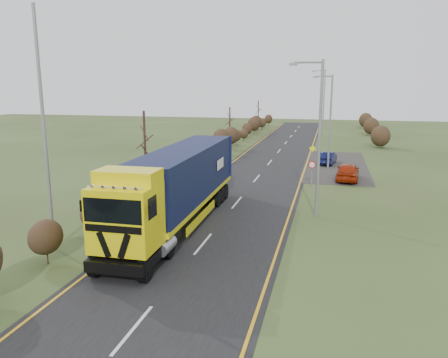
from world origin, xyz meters
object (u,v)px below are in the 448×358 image
lorry (178,183)px  car_red_hatchback (348,172)px  speed_sign (312,169)px  car_blue_sedan (328,158)px  streetlight_near (318,133)px

lorry → car_red_hatchback: size_ratio=3.59×
car_red_hatchback → speed_sign: speed_sign is taller
lorry → speed_sign: (6.76, 11.46, -1.07)m
car_blue_sedan → speed_sign: speed_sign is taller
streetlight_near → speed_sign: 8.73m
car_blue_sedan → streetlight_near: 19.17m
car_blue_sedan → speed_sign: (-1.13, -10.72, 0.80)m
streetlight_near → car_blue_sedan: bearing=88.2°
car_red_hatchback → speed_sign: bearing=53.5°
car_blue_sedan → speed_sign: 10.81m
lorry → speed_sign: bearing=58.5°
car_red_hatchback → lorry: bearing=61.2°
lorry → car_blue_sedan: size_ratio=4.23×
car_red_hatchback → streetlight_near: streetlight_near is taller
car_blue_sedan → speed_sign: bearing=92.7°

